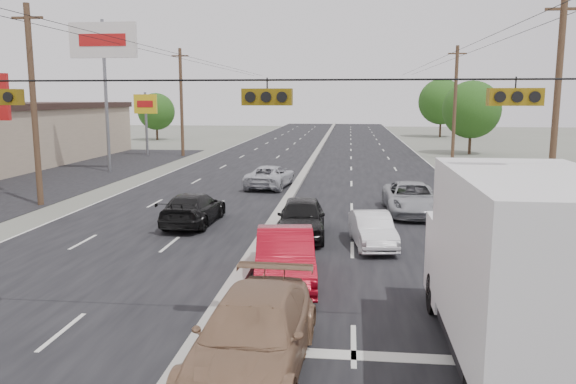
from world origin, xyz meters
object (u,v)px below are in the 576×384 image
object	(u,v)px
queue_car_d	(511,255)
utility_pole_right_b	(556,105)
pole_sign_far	(146,109)
queue_car_c	(411,199)
black_suv	(549,342)
utility_pole_left_c	(181,102)
queue_car_a	(301,218)
pole_sign_billboard	(104,50)
tree_left_far	(156,112)
tree_right_mid	(472,110)
tan_sedan	(253,336)
queue_car_b	(372,230)
box_truck	(520,269)
tree_right_far	(441,102)
oncoming_near	(193,209)
red_sedan	(285,257)
utility_pole_left_b	(34,105)
oncoming_far	(270,177)
utility_pole_right_c	(455,102)

from	to	relation	value
queue_car_d	utility_pole_right_b	bearing A→B (deg)	62.55
pole_sign_far	queue_car_c	bearing A→B (deg)	-48.65
pole_sign_far	black_suv	bearing A→B (deg)	-60.50
utility_pole_left_c	queue_car_a	xyz separation A→B (m)	(13.90, -30.22, -4.33)
pole_sign_billboard	tree_left_far	size ratio (longest dim) A/B	1.80
tree_right_mid	tan_sedan	distance (m)	48.50
pole_sign_far	queue_car_b	size ratio (longest dim) A/B	1.59
box_truck	tree_right_far	bearing A→B (deg)	82.94
tree_right_mid	black_suv	size ratio (longest dim) A/B	1.36
black_suv	oncoming_near	bearing A→B (deg)	123.39
tree_left_far	red_sedan	bearing A→B (deg)	-67.28
utility_pole_left_b	queue_car_a	bearing A→B (deg)	-20.58
utility_pole_right_b	oncoming_far	xyz separation A→B (m)	(-14.05, 6.95, -4.43)
tree_right_far	box_truck	bearing A→B (deg)	-97.55
tan_sedan	utility_pole_left_b	bearing A→B (deg)	132.78
box_truck	queue_car_a	distance (m)	11.71
utility_pole_right_b	red_sedan	bearing A→B (deg)	-135.57
utility_pole_left_b	oncoming_near	bearing A→B (deg)	-21.29
queue_car_a	oncoming_far	size ratio (longest dim) A/B	0.92
tree_left_far	black_suv	world-z (taller)	tree_left_far
tree_right_far	utility_pole_left_b	bearing A→B (deg)	-117.39
utility_pole_left_c	black_suv	world-z (taller)	utility_pole_left_c
utility_pole_right_b	queue_car_d	size ratio (longest dim) A/B	2.32
pole_sign_far	box_truck	world-z (taller)	pole_sign_far
pole_sign_far	red_sedan	size ratio (longest dim) A/B	1.26
utility_pole_left_b	queue_car_a	size ratio (longest dim) A/B	2.20
utility_pole_left_c	queue_car_a	distance (m)	33.55
black_suv	queue_car_d	world-z (taller)	black_suv
utility_pole_right_b	box_truck	size ratio (longest dim) A/B	1.25
red_sedan	black_suv	world-z (taller)	red_sedan
utility_pole_right_c	oncoming_far	world-z (taller)	utility_pole_right_c
oncoming_far	tree_right_far	bearing A→B (deg)	-102.90
box_truck	black_suv	bearing A→B (deg)	-33.86
utility_pole_left_b	queue_car_d	world-z (taller)	utility_pole_left_b
tree_left_far	queue_car_d	world-z (taller)	tree_left_far
pole_sign_far	black_suv	world-z (taller)	pole_sign_far
utility_pole_left_b	tree_right_mid	world-z (taller)	utility_pole_left_b
queue_car_b	oncoming_far	distance (m)	14.49
tree_right_far	queue_car_b	bearing A→B (deg)	-100.95
box_truck	queue_car_d	size ratio (longest dim) A/B	1.86
tan_sedan	queue_car_a	world-z (taller)	queue_car_a
utility_pole_right_b	black_suv	xyz separation A→B (m)	(-5.32, -15.97, -4.38)
queue_car_d	oncoming_near	size ratio (longest dim) A/B	0.90
queue_car_b	tan_sedan	bearing A→B (deg)	-113.14
box_truck	oncoming_far	size ratio (longest dim) A/B	1.63
queue_car_d	black_suv	bearing A→B (deg)	-102.29
utility_pole_left_c	red_sedan	world-z (taller)	utility_pole_left_c
black_suv	oncoming_far	xyz separation A→B (m)	(-8.73, 22.92, -0.05)
oncoming_far	utility_pole_right_b	bearing A→B (deg)	160.86
tree_right_far	tan_sedan	size ratio (longest dim) A/B	1.54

